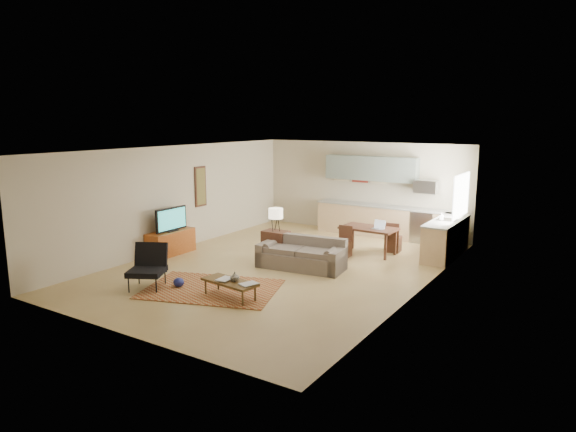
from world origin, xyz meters
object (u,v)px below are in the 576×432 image
Objects in this scene: sofa at (301,253)px; coffee_table at (230,289)px; console_table at (276,245)px; armchair at (147,267)px; tv_credenza at (171,242)px; dining_table at (368,241)px.

sofa is 1.78× the size of coffee_table.
console_table is at bearing 154.24° from sofa.
tv_credenza is (-1.55, 2.20, -0.14)m from armchair.
dining_table reaches higher than tv_credenza.
sofa is 2.44m from coffee_table.
coffee_table is 4.53m from dining_table.
sofa reaches higher than dining_table.
console_table is (-0.77, 2.73, 0.18)m from coffee_table.
dining_table is at bearing 32.46° from tv_credenza.
coffee_table is 0.84× the size of dining_table.
dining_table reaches higher than coffee_table.
console_table is at bearing 44.91° from armchair.
armchair is at bearing -130.19° from sofa.
coffee_table is 1.61× the size of console_table.
armchair is 5.56m from dining_table.
armchair reaches higher than coffee_table.
console_table reaches higher than coffee_table.
sofa is at bearing -18.37° from console_table.
coffee_table is at bearing -99.04° from dining_table.
sofa is 1.50× the size of dining_table.
tv_credenza is 1.81× the size of console_table.
sofa reaches higher than tv_credenza.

